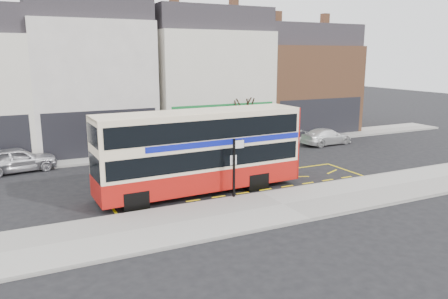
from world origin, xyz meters
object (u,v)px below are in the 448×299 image
car_grey (208,146)px  car_white (326,137)px  street_tree_right (244,104)px  double_decker_bus (201,150)px  bus_stop_post (235,162)px  car_silver (17,160)px

car_grey → car_white: bearing=-92.5°
car_grey → street_tree_right: (3.72, 1.74, 2.50)m
double_decker_bus → street_tree_right: size_ratio=2.23×
double_decker_bus → car_white: size_ratio=2.44×
double_decker_bus → car_grey: 8.52m
street_tree_right → bus_stop_post: bearing=-120.1°
double_decker_bus → street_tree_right: street_tree_right is taller
car_grey → car_white: car_grey is taller
car_white → street_tree_right: bearing=63.7°
double_decker_bus → car_grey: size_ratio=2.60×
car_silver → car_grey: bearing=-101.7°
car_silver → car_white: (21.55, -1.39, -0.13)m
bus_stop_post → car_silver: size_ratio=0.64×
bus_stop_post → street_tree_right: size_ratio=0.60×
bus_stop_post → car_silver: 13.65m
bus_stop_post → car_white: bus_stop_post is taller
bus_stop_post → car_grey: bus_stop_post is taller
double_decker_bus → car_grey: double_decker_bus is taller
car_grey → street_tree_right: 4.81m
bus_stop_post → street_tree_right: street_tree_right is taller
street_tree_right → car_silver: bearing=-176.4°
double_decker_bus → bus_stop_post: (1.01, -1.70, -0.31)m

